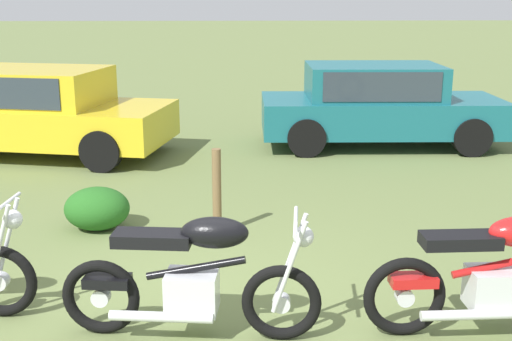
{
  "coord_description": "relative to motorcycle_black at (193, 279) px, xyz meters",
  "views": [
    {
      "loc": [
        0.33,
        -4.94,
        2.63
      ],
      "look_at": [
        0.58,
        2.18,
        0.7
      ],
      "focal_mm": 46.31,
      "sensor_mm": 36.0,
      "label": 1
    }
  ],
  "objects": [
    {
      "name": "car_teal",
      "position": [
        2.85,
        6.63,
        0.3
      ],
      "size": [
        4.18,
        1.87,
        1.43
      ],
      "rotation": [
        0.0,
        0.0,
        -0.02
      ],
      "color": "#19606B",
      "rests_on": "ground"
    },
    {
      "name": "ground_plane",
      "position": [
        -0.01,
        0.23,
        -0.49
      ],
      "size": [
        120.0,
        120.0,
        0.0
      ],
      "primitive_type": "plane",
      "color": "olive"
    },
    {
      "name": "motorcycle_red",
      "position": [
        2.36,
        -0.02,
        -0.01
      ],
      "size": [
        2.03,
        0.64,
        1.02
      ],
      "rotation": [
        0.0,
        0.0,
        0.02
      ],
      "color": "black",
      "rests_on": "ground"
    },
    {
      "name": "fence_post_wooden",
      "position": [
        0.13,
        2.28,
        -0.0
      ],
      "size": [
        0.1,
        0.1,
        0.98
      ],
      "primitive_type": "cylinder",
      "color": "brown",
      "rests_on": "ground"
    },
    {
      "name": "shrub_low",
      "position": [
        -1.24,
        2.49,
        -0.25
      ],
      "size": [
        0.74,
        0.61,
        0.49
      ],
      "color": "#235F1E",
      "rests_on": "ground"
    },
    {
      "name": "motorcycle_black",
      "position": [
        0.0,
        0.0,
        0.0
      ],
      "size": [
        2.04,
        0.64,
        1.02
      ],
      "rotation": [
        0.0,
        0.0,
        -0.11
      ],
      "color": "black",
      "rests_on": "ground"
    },
    {
      "name": "car_yellow",
      "position": [
        -3.21,
        6.27,
        0.34
      ],
      "size": [
        4.81,
        2.77,
        1.43
      ],
      "rotation": [
        0.0,
        0.0,
        -0.21
      ],
      "color": "gold",
      "rests_on": "ground"
    }
  ]
}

